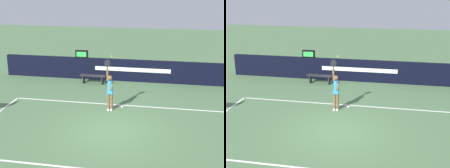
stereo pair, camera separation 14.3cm
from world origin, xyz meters
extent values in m
plane|color=#4D7048|center=(0.00, 0.00, 0.00)|extent=(60.00, 60.00, 0.00)
cube|color=white|center=(0.00, 2.99, 0.00)|extent=(11.09, 0.10, 0.00)
cube|color=white|center=(0.00, 2.84, 0.00)|extent=(0.10, 0.30, 0.00)
cube|color=black|center=(0.00, 7.12, 0.66)|extent=(16.19, 0.28, 1.32)
cube|color=silver|center=(-0.04, 6.97, 0.75)|extent=(4.56, 0.01, 0.24)
cube|color=black|center=(-3.18, 7.12, 1.55)|extent=(0.77, 0.17, 0.47)
cube|color=#33E54C|center=(-3.18, 7.03, 1.55)|extent=(0.60, 0.01, 0.29)
cylinder|color=brown|center=(-0.42, 2.30, 0.42)|extent=(0.12, 0.12, 0.85)
cylinder|color=brown|center=(-0.57, 2.30, 0.42)|extent=(0.12, 0.12, 0.85)
cube|color=white|center=(-0.42, 2.28, 0.04)|extent=(0.11, 0.24, 0.07)
cube|color=white|center=(-0.57, 2.28, 0.04)|extent=(0.11, 0.24, 0.07)
cylinder|color=#308ED2|center=(-0.49, 2.30, 1.15)|extent=(0.22, 0.22, 0.60)
cube|color=#308ED2|center=(-0.49, 2.30, 0.89)|extent=(0.26, 0.22, 0.16)
sphere|color=brown|center=(-0.49, 2.30, 1.58)|extent=(0.23, 0.23, 0.23)
cylinder|color=brown|center=(-0.61, 2.30, 1.73)|extent=(0.12, 0.10, 0.57)
cylinder|color=brown|center=(-0.38, 2.24, 1.25)|extent=(0.11, 0.46, 0.39)
ellipsoid|color=black|center=(-0.61, 2.30, 2.26)|extent=(0.34, 0.04, 0.39)
cylinder|color=black|center=(-0.61, 2.30, 2.07)|extent=(0.03, 0.03, 0.18)
sphere|color=#C7D92F|center=(-0.36, 2.06, 2.65)|extent=(0.07, 0.07, 0.07)
cube|color=#272429|center=(-2.27, 6.18, 0.49)|extent=(1.54, 0.44, 0.05)
cube|color=#272429|center=(-2.85, 6.21, 0.25)|extent=(0.08, 0.32, 0.49)
cube|color=#272429|center=(-1.69, 6.15, 0.25)|extent=(0.08, 0.32, 0.49)
camera|label=1|loc=(2.29, -12.08, 5.92)|focal=53.17mm
camera|label=2|loc=(2.43, -12.05, 5.92)|focal=53.17mm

